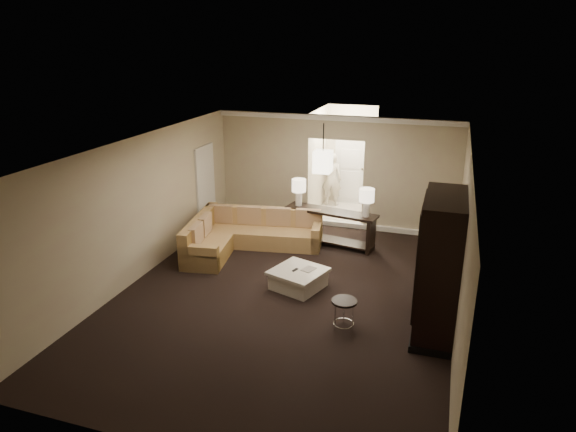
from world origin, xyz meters
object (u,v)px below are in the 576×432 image
(armoire, at_px, (439,269))
(drink_table, at_px, (344,308))
(sectional_sofa, at_px, (244,235))
(console_table, at_px, (331,224))
(coffee_table, at_px, (298,278))
(person, at_px, (332,176))

(armoire, bearing_deg, drink_table, -163.36)
(sectional_sofa, relative_size, console_table, 1.31)
(coffee_table, distance_m, drink_table, 1.65)
(sectional_sofa, height_order, coffee_table, sectional_sofa)
(console_table, distance_m, armoire, 3.98)
(coffee_table, height_order, console_table, console_table)
(console_table, relative_size, person, 1.30)
(coffee_table, relative_size, drink_table, 2.22)
(armoire, relative_size, drink_table, 4.37)
(armoire, distance_m, person, 6.74)
(sectional_sofa, bearing_deg, console_table, 16.05)
(armoire, bearing_deg, person, 117.78)
(armoire, bearing_deg, coffee_table, 163.45)
(sectional_sofa, bearing_deg, armoire, -36.50)
(console_table, bearing_deg, sectional_sofa, -144.65)
(sectional_sofa, distance_m, person, 3.95)
(coffee_table, bearing_deg, person, 96.48)
(coffee_table, height_order, drink_table, drink_table)
(sectional_sofa, height_order, drink_table, sectional_sofa)
(drink_table, distance_m, person, 6.63)
(coffee_table, height_order, person, person)
(drink_table, bearing_deg, person, 105.14)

